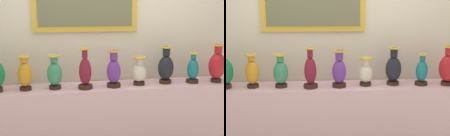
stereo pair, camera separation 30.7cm
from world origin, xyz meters
The scene contains 10 objects.
display_shelf centered at (0.00, 0.00, 0.47)m, with size 2.80×0.41×0.95m, color beige.
back_wall centered at (-0.01, 0.26, 1.57)m, with size 4.86×0.14×3.12m.
vase_amber centered at (-0.90, -0.02, 1.11)m, with size 0.14×0.14×0.36m.
vase_jade centered at (-0.60, -0.03, 1.11)m, with size 0.15×0.15×0.36m.
vase_burgundy centered at (-0.29, -0.07, 1.12)m, with size 0.15×0.15×0.43m.
vase_violet centered at (0.01, -0.06, 1.12)m, with size 0.15×0.15×0.39m.
vase_ivory centered at (0.30, -0.03, 1.09)m, with size 0.16×0.16×0.31m.
vase_onyx centered at (0.60, -0.01, 1.13)m, with size 0.17×0.17×0.41m.
vase_teal centered at (0.90, -0.05, 1.09)m, with size 0.13×0.13×0.34m.
vase_crimson centered at (1.18, -0.07, 1.14)m, with size 0.19×0.19×0.43m.
Camera 1 is at (-0.51, -2.96, 1.81)m, focal length 46.13 mm.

